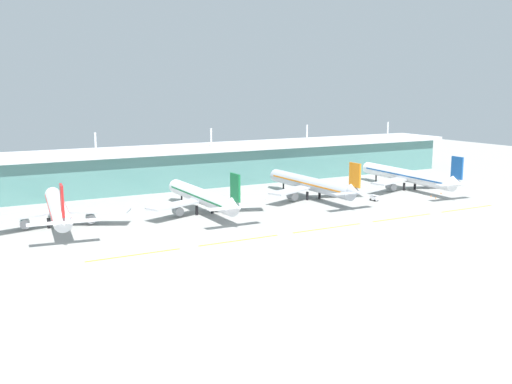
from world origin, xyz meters
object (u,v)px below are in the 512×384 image
Objects in this scene: baggage_cart at (374,198)px; safety_cone_left_wingtip at (431,196)px; airliner_far_middle at (312,184)px; safety_cone_right_wingtip at (436,198)px; airliner_near_middle at (203,197)px; airliner_nearest at (57,208)px; safety_cone_nose_front at (441,193)px; airliner_farthest at (408,176)px.

baggage_cart is 5.36× the size of safety_cone_left_wingtip.
airliner_far_middle is 54.53m from safety_cone_right_wingtip.
airliner_near_middle is 0.95× the size of airliner_far_middle.
airliner_nearest is 156.85m from safety_cone_left_wingtip.
baggage_cart is 37.94m from safety_cone_nose_front.
safety_cone_right_wingtip is (27.10, -8.65, -0.91)m from baggage_cart.
airliner_farthest is 35.90m from baggage_cart.
airliner_far_middle is 61.68m from safety_cone_nose_front.
airliner_near_middle is 112.91m from safety_cone_nose_front.
airliner_far_middle is 96.44× the size of safety_cone_nose_front.
airliner_nearest is 0.96× the size of airliner_far_middle.
baggage_cart is at bearing -9.08° from airliner_near_middle.
safety_cone_nose_front is at bearing -1.94° from baggage_cart.
airliner_far_middle and airliner_farthest have the same top height.
safety_cone_left_wingtip is at bearing -7.58° from airliner_nearest.
safety_cone_right_wingtip is (101.18, -20.49, -6.10)m from airliner_near_middle.
airliner_near_middle and airliner_farthest have the same top height.
airliner_near_middle is at bearing -178.53° from airliner_farthest.
airliner_nearest is 92.14× the size of safety_cone_nose_front.
safety_cone_left_wingtip is (102.81, -16.11, -6.10)m from airliner_near_middle.
airliner_nearest is 92.14× the size of safety_cone_left_wingtip.
airliner_farthest is 20.13m from safety_cone_left_wingtip.
baggage_cart is 28.46m from safety_cone_right_wingtip.
baggage_cart reaches higher than safety_cone_nose_front.
airliner_farthest is at bearing 77.16° from safety_cone_right_wingtip.
airliner_nearest is 92.14× the size of safety_cone_right_wingtip.
baggage_cart is at bearing -155.79° from airliner_farthest.
airliner_nearest is 52.75m from airliner_near_middle.
airliner_nearest is 1.01× the size of airliner_near_middle.
baggage_cart is 29.06m from safety_cone_left_wingtip.
airliner_far_middle is (105.88, 0.37, 0.00)m from airliner_nearest.
airliner_near_middle is at bearing 168.55° from safety_cone_right_wingtip.
airliner_nearest reaches higher than safety_cone_left_wingtip.
airliner_far_middle is 0.94× the size of airliner_farthest.
airliner_far_middle is at bearing 162.87° from safety_cone_nose_front.
airliner_nearest is at bearing 179.33° from airliner_farthest.
safety_cone_left_wingtip and safety_cone_right_wingtip have the same top height.
safety_cone_left_wingtip is (49.48, -21.05, -6.10)m from airliner_far_middle.
airliner_far_middle is (53.33, 4.94, 0.00)m from airliner_near_middle.
airliner_near_middle is 104.24m from safety_cone_left_wingtip.
baggage_cart is at bearing 178.06° from safety_cone_nose_front.
airliner_nearest is 0.90× the size of airliner_farthest.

